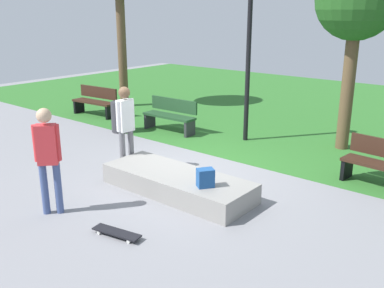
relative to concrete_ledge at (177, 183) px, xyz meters
name	(u,v)px	position (x,y,z in m)	size (l,w,h in m)	color
ground_plane	(191,171)	(-0.53, 1.03, -0.19)	(28.00, 28.00, 0.00)	gray
grass_lawn	(331,110)	(-0.53, 8.58, -0.19)	(26.60, 12.91, 0.01)	#2D6B28
concrete_ledge	(177,183)	(0.00, 0.00, 0.00)	(2.96, 1.09, 0.38)	gray
backpack_on_ledge	(205,178)	(0.78, -0.16, 0.35)	(0.28, 0.20, 0.32)	#1E4C8C
skater_performing_trick	(48,153)	(-1.05, -1.96, 0.87)	(0.37, 0.37, 1.80)	#3F5184
skater_watching	(126,122)	(-1.58, 0.20, 0.87)	(0.24, 0.43, 1.80)	slate
skateboard_by_ledge	(117,232)	(0.38, -1.82, -0.12)	(0.82, 0.34, 0.08)	black
park_bench_near_lamppost	(171,115)	(-2.97, 3.11, 0.29)	(1.61, 0.51, 0.91)	#1E4223
park_bench_near_path	(96,101)	(-6.15, 3.01, 0.29)	(1.63, 0.59, 0.91)	#331E14
tree_broad_elm	(357,2)	(1.34, 4.63, 3.25)	(1.87, 1.87, 4.45)	brown
lamp_post	(249,47)	(-0.88, 3.71, 2.20)	(0.28, 0.28, 3.90)	black
trash_bin	(121,117)	(-4.03, 2.21, 0.24)	(0.54, 0.54, 0.85)	#333338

